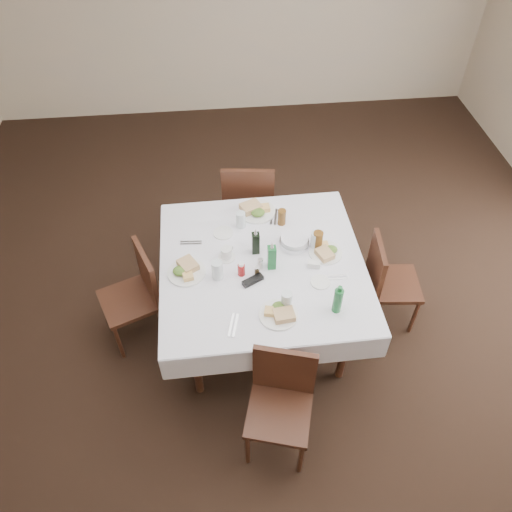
# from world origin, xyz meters

# --- Properties ---
(ground_plane) EXTENTS (7.00, 7.00, 0.00)m
(ground_plane) POSITION_xyz_m (0.00, 0.00, 0.00)
(ground_plane) COLOR black
(room_shell) EXTENTS (6.04, 7.04, 2.80)m
(room_shell) POSITION_xyz_m (0.00, 0.00, 1.71)
(room_shell) COLOR beige
(room_shell) RESTS_ON ground
(dining_table) EXTENTS (1.49, 1.49, 0.76)m
(dining_table) POSITION_xyz_m (-0.07, -0.00, 0.69)
(dining_table) COLOR black
(dining_table) RESTS_ON ground
(chair_north) EXTENTS (0.50, 0.50, 0.94)m
(chair_north) POSITION_xyz_m (-0.08, 0.98, 0.54)
(chair_north) COLOR black
(chair_north) RESTS_ON ground
(chair_south) EXTENTS (0.50, 0.50, 0.85)m
(chair_south) POSITION_xyz_m (-0.05, -0.91, 0.48)
(chair_south) COLOR black
(chair_south) RESTS_ON ground
(chair_east) EXTENTS (0.43, 0.43, 0.82)m
(chair_east) POSITION_xyz_m (0.90, 0.00, 0.47)
(chair_east) COLOR black
(chair_east) RESTS_ON ground
(chair_west) EXTENTS (0.52, 0.52, 0.85)m
(chair_west) POSITION_xyz_m (-1.01, 0.07, 0.48)
(chair_west) COLOR black
(chair_west) RESTS_ON ground
(meal_north) EXTENTS (0.30, 0.30, 0.06)m
(meal_north) POSITION_xyz_m (-0.06, 0.55, 0.79)
(meal_north) COLOR white
(meal_north) RESTS_ON dining_table
(meal_south) EXTENTS (0.26, 0.26, 0.06)m
(meal_south) POSITION_xyz_m (-0.01, -0.48, 0.78)
(meal_south) COLOR white
(meal_south) RESTS_ON dining_table
(meal_east) EXTENTS (0.25, 0.25, 0.05)m
(meal_east) POSITION_xyz_m (0.40, 0.04, 0.78)
(meal_east) COLOR white
(meal_east) RESTS_ON dining_table
(meal_west) EXTENTS (0.27, 0.27, 0.06)m
(meal_west) POSITION_xyz_m (-0.62, -0.04, 0.79)
(meal_west) COLOR white
(meal_west) RESTS_ON dining_table
(side_plate_a) EXTENTS (0.15, 0.15, 0.01)m
(side_plate_a) POSITION_xyz_m (-0.33, 0.33, 0.77)
(side_plate_a) COLOR white
(side_plate_a) RESTS_ON dining_table
(side_plate_b) EXTENTS (0.14, 0.14, 0.01)m
(side_plate_b) POSITION_xyz_m (0.31, -0.23, 0.77)
(side_plate_b) COLOR white
(side_plate_b) RESTS_ON dining_table
(water_n) EXTENTS (0.07, 0.07, 0.13)m
(water_n) POSITION_xyz_m (-0.19, 0.40, 0.83)
(water_n) COLOR silver
(water_n) RESTS_ON dining_table
(water_s) EXTENTS (0.07, 0.07, 0.13)m
(water_s) POSITION_xyz_m (0.04, -0.41, 0.83)
(water_s) COLOR silver
(water_s) RESTS_ON dining_table
(water_e) EXTENTS (0.07, 0.07, 0.14)m
(water_e) POSITION_xyz_m (0.33, 0.11, 0.83)
(water_e) COLOR silver
(water_e) RESTS_ON dining_table
(water_w) EXTENTS (0.08, 0.08, 0.15)m
(water_w) POSITION_xyz_m (-0.40, -0.10, 0.83)
(water_w) COLOR silver
(water_w) RESTS_ON dining_table
(iced_tea_a) EXTENTS (0.06, 0.06, 0.13)m
(iced_tea_a) POSITION_xyz_m (0.12, 0.40, 0.83)
(iced_tea_a) COLOR brown
(iced_tea_a) RESTS_ON dining_table
(iced_tea_b) EXTENTS (0.07, 0.07, 0.15)m
(iced_tea_b) POSITION_xyz_m (0.35, 0.11, 0.84)
(iced_tea_b) COLOR brown
(iced_tea_b) RESTS_ON dining_table
(bread_basket) EXTENTS (0.22, 0.22, 0.07)m
(bread_basket) POSITION_xyz_m (0.18, 0.15, 0.80)
(bread_basket) COLOR silver
(bread_basket) RESTS_ON dining_table
(oil_cruet_dark) EXTENTS (0.05, 0.05, 0.23)m
(oil_cruet_dark) POSITION_xyz_m (-0.11, 0.11, 0.86)
(oil_cruet_dark) COLOR black
(oil_cruet_dark) RESTS_ON dining_table
(oil_cruet_green) EXTENTS (0.06, 0.06, 0.25)m
(oil_cruet_green) POSITION_xyz_m (-0.01, -0.05, 0.87)
(oil_cruet_green) COLOR #19662E
(oil_cruet_green) RESTS_ON dining_table
(ketchup_bottle) EXTENTS (0.05, 0.05, 0.11)m
(ketchup_bottle) POSITION_xyz_m (-0.23, -0.10, 0.81)
(ketchup_bottle) COLOR #B21819
(ketchup_bottle) RESTS_ON dining_table
(salt_shaker) EXTENTS (0.04, 0.04, 0.08)m
(salt_shaker) POSITION_xyz_m (-0.09, -0.05, 0.80)
(salt_shaker) COLOR white
(salt_shaker) RESTS_ON dining_table
(pepper_shaker) EXTENTS (0.03, 0.03, 0.08)m
(pepper_shaker) POSITION_xyz_m (-0.12, -0.11, 0.80)
(pepper_shaker) COLOR #41301A
(pepper_shaker) RESTS_ON dining_table
(coffee_mug) EXTENTS (0.13, 0.13, 0.09)m
(coffee_mug) POSITION_xyz_m (-0.32, 0.07, 0.80)
(coffee_mug) COLOR white
(coffee_mug) RESTS_ON dining_table
(sunglasses) EXTENTS (0.16, 0.12, 0.03)m
(sunglasses) POSITION_xyz_m (-0.16, -0.18, 0.78)
(sunglasses) COLOR black
(sunglasses) RESTS_ON dining_table
(green_bottle) EXTENTS (0.06, 0.06, 0.23)m
(green_bottle) POSITION_xyz_m (0.37, -0.48, 0.87)
(green_bottle) COLOR #19662E
(green_bottle) RESTS_ON dining_table
(sugar_caddy) EXTENTS (0.10, 0.07, 0.04)m
(sugar_caddy) POSITION_xyz_m (0.29, -0.08, 0.79)
(sugar_caddy) COLOR white
(sugar_caddy) RESTS_ON dining_table
(cutlery_n) EXTENTS (0.09, 0.20, 0.01)m
(cutlery_n) POSITION_xyz_m (0.07, 0.47, 0.77)
(cutlery_n) COLOR silver
(cutlery_n) RESTS_ON dining_table
(cutlery_s) EXTENTS (0.09, 0.19, 0.01)m
(cutlery_s) POSITION_xyz_m (-0.32, -0.53, 0.77)
(cutlery_s) COLOR silver
(cutlery_s) RESTS_ON dining_table
(cutlery_e) EXTENTS (0.16, 0.04, 0.01)m
(cutlery_e) POSITION_xyz_m (0.43, -0.20, 0.77)
(cutlery_e) COLOR silver
(cutlery_e) RESTS_ON dining_table
(cutlery_w) EXTENTS (0.16, 0.05, 0.01)m
(cutlery_w) POSITION_xyz_m (-0.58, 0.25, 0.77)
(cutlery_w) COLOR silver
(cutlery_w) RESTS_ON dining_table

